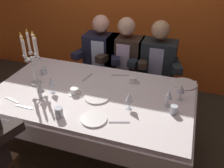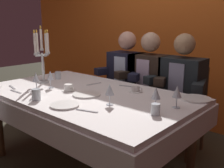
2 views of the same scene
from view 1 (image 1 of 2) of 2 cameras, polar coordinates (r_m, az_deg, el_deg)
ground_plane at (r=2.82m, az=-4.08°, el=-14.71°), size 12.00×12.00×0.00m
dining_table at (r=2.42m, az=-4.62°, el=-4.37°), size 1.94×1.14×0.74m
candelabra at (r=2.48m, az=-18.22°, el=5.41°), size 0.19×0.19×0.57m
dinner_plate_0 at (r=2.02m, az=-4.24°, el=-8.13°), size 0.22×0.22×0.01m
dinner_plate_1 at (r=2.57m, az=16.51°, el=0.01°), size 0.25×0.25×0.01m
dinner_plate_2 at (r=2.28m, az=-3.53°, el=-3.01°), size 0.24×0.24×0.01m
wine_glass_0 at (r=2.16m, az=13.14°, el=-2.47°), size 0.07×0.07×0.16m
wine_glass_1 at (r=2.08m, az=4.11°, el=-3.04°), size 0.07×0.07×0.16m
wine_glass_2 at (r=2.29m, az=-16.38°, el=-0.98°), size 0.07×0.07×0.16m
wine_glass_3 at (r=2.27m, az=15.89°, el=-1.15°), size 0.07×0.07×0.16m
wine_glass_4 at (r=2.36m, az=-13.97°, el=0.51°), size 0.07×0.07×0.16m
water_tumbler_0 at (r=2.06m, az=-12.28°, el=-6.49°), size 0.07×0.07×0.09m
water_tumbler_1 at (r=2.12m, az=14.19°, el=-5.85°), size 0.06×0.06×0.08m
water_tumbler_2 at (r=2.74m, az=-15.60°, el=2.97°), size 0.06×0.06×0.08m
coffee_cup_0 at (r=2.50m, az=4.92°, el=0.81°), size 0.13×0.12×0.06m
coffee_cup_1 at (r=2.34m, az=-8.73°, el=-1.73°), size 0.13×0.12×0.06m
fork_0 at (r=1.99m, az=1.70°, el=-8.88°), size 0.17×0.07×0.01m
fork_1 at (r=2.42m, az=-22.35°, el=-3.45°), size 0.17×0.06×0.01m
fork_2 at (r=2.28m, az=-19.83°, el=-5.05°), size 0.17×0.02×0.01m
fork_3 at (r=2.61m, az=-5.73°, el=1.60°), size 0.05×0.17×0.01m
knife_4 at (r=2.64m, az=1.91°, el=2.07°), size 0.19×0.07×0.01m
seated_diner_1 at (r=3.15m, az=-2.40°, el=6.98°), size 0.63×0.48×1.24m
seated_diner_2 at (r=3.06m, az=3.22°, el=6.21°), size 0.63×0.48×1.24m
seated_diner_3 at (r=3.00m, az=10.53°, el=5.12°), size 0.63×0.48×1.24m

